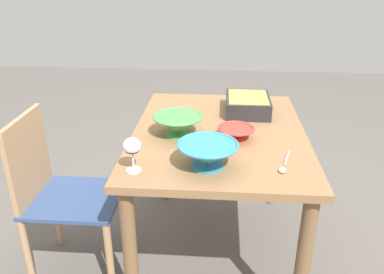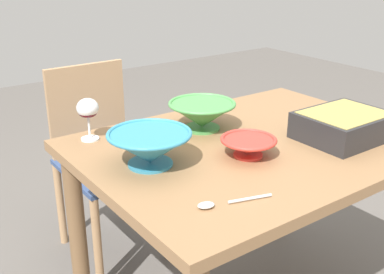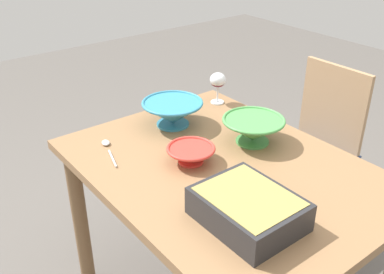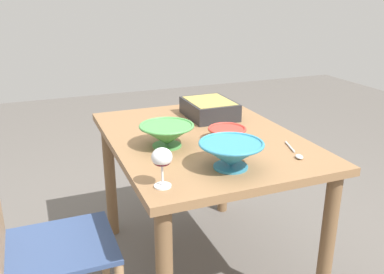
{
  "view_description": "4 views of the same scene",
  "coord_description": "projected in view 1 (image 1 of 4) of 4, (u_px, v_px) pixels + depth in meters",
  "views": [
    {
      "loc": [
        -1.8,
        0.0,
        1.52
      ],
      "look_at": [
        -0.15,
        0.13,
        0.77
      ],
      "focal_mm": 36.56,
      "sensor_mm": 36.0,
      "label": 1
    },
    {
      "loc": [
        -1.04,
        -1.08,
        1.34
      ],
      "look_at": [
        -0.19,
        0.09,
        0.77
      ],
      "focal_mm": 44.7,
      "sensor_mm": 36.0,
      "label": 2
    },
    {
      "loc": [
        0.98,
        -0.91,
        1.57
      ],
      "look_at": [
        -0.17,
        -0.01,
        0.79
      ],
      "focal_mm": 41.6,
      "sensor_mm": 36.0,
      "label": 3
    },
    {
      "loc": [
        -1.7,
        0.73,
        1.4
      ],
      "look_at": [
        -0.12,
        0.1,
        0.79
      ],
      "focal_mm": 38.93,
      "sensor_mm": 36.0,
      "label": 4
    }
  ],
  "objects": [
    {
      "name": "serving_bowl",
      "position": [
        236.0,
        132.0,
        1.84
      ],
      "size": [
        0.18,
        0.18,
        0.06
      ],
      "color": "red",
      "rests_on": "dining_table"
    },
    {
      "name": "wine_glass",
      "position": [
        133.0,
        148.0,
        1.53
      ],
      "size": [
        0.07,
        0.07,
        0.15
      ],
      "color": "white",
      "rests_on": "dining_table"
    },
    {
      "name": "serving_spoon",
      "position": [
        284.0,
        166.0,
        1.6
      ],
      "size": [
        0.2,
        0.08,
        0.01
      ],
      "color": "silver",
      "rests_on": "dining_table"
    },
    {
      "name": "small_bowl",
      "position": [
        178.0,
        124.0,
        1.88
      ],
      "size": [
        0.24,
        0.24,
        0.1
      ],
      "color": "#4C994C",
      "rests_on": "dining_table"
    },
    {
      "name": "casserole_dish",
      "position": [
        248.0,
        104.0,
        2.16
      ],
      "size": [
        0.29,
        0.24,
        0.09
      ],
      "color": "#262628",
      "rests_on": "dining_table"
    },
    {
      "name": "mixing_bowl",
      "position": [
        208.0,
        154.0,
        1.59
      ],
      "size": [
        0.25,
        0.25,
        0.11
      ],
      "color": "teal",
      "rests_on": "dining_table"
    },
    {
      "name": "ground_plane",
      "position": [
        216.0,
        248.0,
        2.26
      ],
      "size": [
        8.0,
        8.0,
        0.0
      ],
      "primitive_type": "plane",
      "color": "#5B5651"
    },
    {
      "name": "dining_table",
      "position": [
        219.0,
        150.0,
        2.0
      ],
      "size": [
        1.14,
        0.85,
        0.74
      ],
      "color": "olive",
      "rests_on": "ground_plane"
    },
    {
      "name": "chair",
      "position": [
        59.0,
        192.0,
        1.94
      ],
      "size": [
        0.39,
        0.44,
        0.86
      ],
      "color": "#334772",
      "rests_on": "ground_plane"
    }
  ]
}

